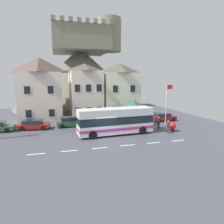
# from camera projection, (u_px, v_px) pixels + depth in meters

# --- Properties ---
(ground_plane) EXTENTS (40.00, 60.00, 0.07)m
(ground_plane) POSITION_uv_depth(u_px,v_px,m) (107.00, 139.00, 22.94)
(ground_plane) COLOR #484A55
(townhouse_00) EXTENTS (6.39, 6.59, 10.23)m
(townhouse_00) POSITION_uv_depth(u_px,v_px,m) (41.00, 90.00, 31.63)
(townhouse_00) COLOR silver
(townhouse_00) RESTS_ON ground_plane
(townhouse_01) EXTENTS (5.03, 7.02, 9.44)m
(townhouse_01) POSITION_uv_depth(u_px,v_px,m) (85.00, 92.00, 33.85)
(townhouse_01) COLOR beige
(townhouse_01) RESTS_ON ground_plane
(townhouse_02) EXTENTS (5.96, 5.34, 9.59)m
(townhouse_02) POSITION_uv_depth(u_px,v_px,m) (119.00, 91.00, 34.62)
(townhouse_02) COLOR silver
(townhouse_02) RESTS_ON ground_plane
(hilltop_castle) EXTENTS (32.45, 32.45, 20.96)m
(hilltop_castle) POSITION_uv_depth(u_px,v_px,m) (81.00, 75.00, 49.55)
(hilltop_castle) COLOR #615F52
(hilltop_castle) RESTS_ON ground_plane
(transit_bus) EXTENTS (9.57, 3.03, 3.29)m
(transit_bus) POSITION_uv_depth(u_px,v_px,m) (116.00, 121.00, 24.60)
(transit_bus) COLOR silver
(transit_bus) RESTS_ON ground_plane
(bus_shelter) EXTENTS (3.60, 3.60, 3.84)m
(bus_shelter) POSITION_uv_depth(u_px,v_px,m) (133.00, 105.00, 29.02)
(bus_shelter) COLOR #473D33
(bus_shelter) RESTS_ON ground_plane
(parked_car_00) EXTENTS (4.26, 2.34, 1.31)m
(parked_car_00) POSITION_uv_depth(u_px,v_px,m) (34.00, 125.00, 27.23)
(parked_car_00) COLOR maroon
(parked_car_00) RESTS_ON ground_plane
(parked_car_02) EXTENTS (4.00, 2.01, 1.32)m
(parked_car_02) POSITION_uv_depth(u_px,v_px,m) (163.00, 117.00, 32.79)
(parked_car_02) COLOR maroon
(parked_car_02) RESTS_ON ground_plane
(parked_car_03) EXTENTS (4.04, 2.22, 1.45)m
(parked_car_03) POSITION_uv_depth(u_px,v_px,m) (140.00, 119.00, 30.60)
(parked_car_03) COLOR #2A5939
(parked_car_03) RESTS_ON ground_plane
(parked_car_04) EXTENTS (4.13, 2.04, 1.44)m
(parked_car_04) POSITION_uv_depth(u_px,v_px,m) (71.00, 122.00, 28.84)
(parked_car_04) COLOR #295837
(parked_car_04) RESTS_ON ground_plane
(pedestrian_00) EXTENTS (0.35, 0.35, 1.62)m
(pedestrian_00) POSITION_uv_depth(u_px,v_px,m) (168.00, 126.00, 25.29)
(pedestrian_00) COLOR #38332D
(pedestrian_00) RESTS_ON ground_plane
(pedestrian_01) EXTENTS (0.31, 0.31, 1.66)m
(pedestrian_01) POSITION_uv_depth(u_px,v_px,m) (142.00, 122.00, 27.44)
(pedestrian_01) COLOR #2D2D38
(pedestrian_01) RESTS_ON ground_plane
(pedestrian_02) EXTENTS (0.36, 0.35, 1.62)m
(pedestrian_02) POSITION_uv_depth(u_px,v_px,m) (159.00, 121.00, 28.02)
(pedestrian_02) COLOR #2D2D38
(pedestrian_02) RESTS_ON ground_plane
(public_bench) EXTENTS (1.73, 0.48, 0.87)m
(public_bench) POSITION_uv_depth(u_px,v_px,m) (118.00, 120.00, 31.08)
(public_bench) COLOR brown
(public_bench) RESTS_ON ground_plane
(flagpole) EXTENTS (0.95, 0.10, 6.11)m
(flagpole) POSITION_uv_depth(u_px,v_px,m) (167.00, 102.00, 28.22)
(flagpole) COLOR silver
(flagpole) RESTS_ON ground_plane
(harbour_buoy) EXTENTS (1.01, 1.01, 1.26)m
(harbour_buoy) POSITION_uv_depth(u_px,v_px,m) (172.00, 126.00, 26.15)
(harbour_buoy) COLOR black
(harbour_buoy) RESTS_ON ground_plane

